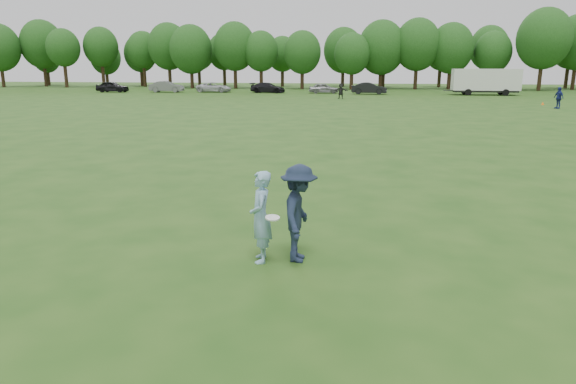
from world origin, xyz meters
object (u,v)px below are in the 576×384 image
car_e (324,88)px  car_f (369,88)px  player_far_d (341,91)px  car_b (167,87)px  cargo_trailer (486,81)px  car_d (268,88)px  player_far_b (559,98)px  car_a (112,87)px  car_c (214,87)px  defender (299,213)px  field_cone (543,103)px  thrower (261,217)px

car_e → car_f: car_f is taller
player_far_d → car_b: 26.60m
car_f → cargo_trailer: size_ratio=0.50×
car_d → car_e: 7.61m
player_far_d → car_e: (-2.82, 10.77, -0.18)m
player_far_b → car_a: 55.06m
car_e → car_d: bearing=80.7°
car_d → car_f: (13.56, -1.39, 0.06)m
car_b → player_far_b: bearing=-122.2°
car_c → player_far_b: bearing=-119.0°
defender → cargo_trailer: size_ratio=0.21×
car_e → car_b: bearing=84.0°
car_c → field_cone: bearing=-113.8°
defender → car_e: size_ratio=0.47×
car_a → cargo_trailer: (49.44, 0.36, 1.03)m
defender → car_b: (-26.31, 59.54, -0.17)m
car_f → cargo_trailer: (14.28, 0.21, 1.03)m
defender → cargo_trailer: cargo_trailer is taller
car_d → car_c: bearing=94.1°
car_b → car_c: size_ratio=0.96×
car_b → car_d: 14.08m
car_f → player_far_d: bearing=164.4°
car_d → cargo_trailer: size_ratio=0.52×
car_c → cargo_trailer: bearing=-90.7°
defender → car_a: (-33.85, 58.69, -0.18)m
thrower → car_e: (-3.94, 60.07, -0.20)m
player_far_d → car_c: 21.36m
player_far_b → field_cone: 4.36m
car_a → field_cone: (51.33, -15.95, -0.60)m
car_a → car_c: bearing=-82.2°
field_cone → car_e: bearing=142.1°
player_far_d → car_b: size_ratio=0.37×
thrower → player_far_d: thrower is taller
defender → player_far_d: size_ratio=1.09×
defender → field_cone: (17.48, 42.73, -0.78)m
thrower → car_c: bearing=-174.8°
player_far_b → car_b: bearing=-136.9°
defender → field_cone: bearing=-22.0°
car_d → car_a: bearing=100.9°
car_b → field_cone: size_ratio=15.37×
field_cone → car_b: bearing=159.0°
defender → player_far_b: defender is taller
car_b → car_e: size_ratio=1.17×
car_f → player_far_b: bearing=-139.5°
thrower → car_b: size_ratio=0.38×
defender → car_f: bearing=-1.0°
player_far_d → car_f: (3.13, 9.68, -0.11)m
car_a → cargo_trailer: bearing=-89.5°
car_e → thrower: bearing=176.7°
player_far_d → car_d: (-10.43, 11.06, -0.17)m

